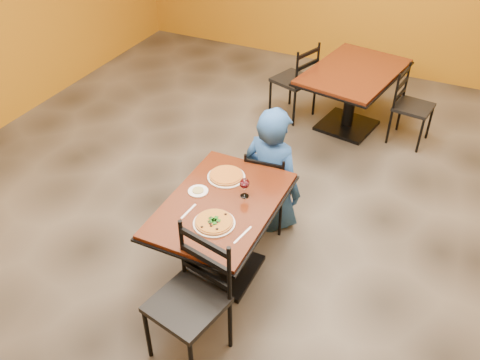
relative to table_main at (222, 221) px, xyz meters
The scene contains 17 objects.
floor 0.75m from the table_main, 90.00° to the left, with size 7.00×8.00×0.01m, color black.
table_main is the anchor object (origin of this frame).
table_second 2.77m from the table_main, 83.83° to the left, with size 1.14×1.50×0.75m.
chair_main_near 0.82m from the table_main, 79.93° to the right, with size 0.45×0.45×1.00m, color black, non-canonical shape.
chair_main_far 0.78m from the table_main, 83.82° to the left, with size 0.37×0.37×0.82m, color black, non-canonical shape.
chair_second_left 2.79m from the table_main, 98.71° to the left, with size 0.43×0.43×0.95m, color black, non-canonical shape.
chair_second_right 2.94m from the table_main, 69.72° to the left, with size 0.39×0.39×0.87m, color black, non-canonical shape.
diner 0.82m from the table_main, 82.96° to the left, with size 0.60×0.39×1.19m, color navy.
plate_main 0.32m from the table_main, 74.99° to the right, with size 0.31×0.31×0.01m, color white.
pizza_main 0.33m from the table_main, 74.99° to the right, with size 0.28×0.28×0.02m, color #8C2F0A.
plate_far 0.38m from the table_main, 109.64° to the left, with size 0.31×0.31×0.01m, color white.
pizza_far 0.39m from the table_main, 109.64° to the left, with size 0.28×0.28×0.02m, color gold.
side_plate 0.30m from the table_main, 169.58° to the left, with size 0.16×0.16×0.01m, color white.
dip 0.31m from the table_main, 169.58° to the left, with size 0.09×0.09×0.01m, color tan.
wine_glass 0.34m from the table_main, 48.58° to the left, with size 0.08×0.08×0.18m, color white, non-canonical shape.
fork 0.33m from the table_main, 130.88° to the right, with size 0.01×0.19×0.00m, color silver.
knife 0.45m from the table_main, 40.75° to the right, with size 0.01×0.21×0.00m, color silver.
Camera 1 is at (1.43, -3.19, 3.26)m, focal length 38.47 mm.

